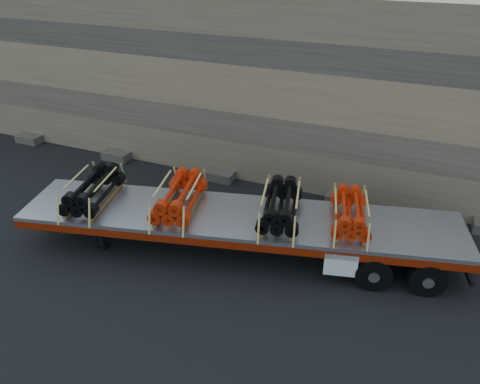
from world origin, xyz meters
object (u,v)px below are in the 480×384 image
object	(u,v)px
trailer	(239,233)
bundle_front	(93,190)
bundle_midrear	(281,206)
bundle_rear	(350,213)
bundle_midfront	(179,197)

from	to	relation	value
trailer	bundle_front	bearing A→B (deg)	-180.00
bundle_front	bundle_midrear	size ratio (longest dim) A/B	1.00
bundle_midrear	bundle_rear	size ratio (longest dim) A/B	1.10
trailer	bundle_rear	world-z (taller)	bundle_rear
bundle_front	bundle_midfront	size ratio (longest dim) A/B	0.98
bundle_midrear	bundle_rear	bearing A→B (deg)	0.00
bundle_midrear	bundle_rear	distance (m)	2.00
bundle_midfront	bundle_midrear	distance (m)	3.07
bundle_midrear	trailer	bearing A→B (deg)	180.00
trailer	bundle_rear	size ratio (longest dim) A/B	6.18
bundle_rear	trailer	bearing A→B (deg)	180.00
bundle_midrear	bundle_rear	world-z (taller)	bundle_midrear
trailer	bundle_midfront	world-z (taller)	bundle_midfront
trailer	bundle_midfront	bearing A→B (deg)	-180.00
trailer	bundle_midfront	size ratio (longest dim) A/B	5.50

